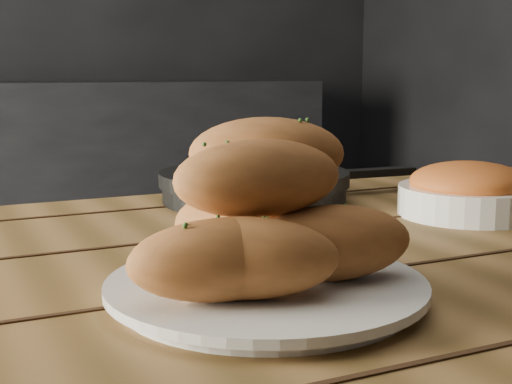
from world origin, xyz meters
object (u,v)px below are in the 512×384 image
object	(u,v)px
skillet	(256,185)
bread_rolls	(260,220)
plate	(266,289)
table	(300,339)
bowl	(469,192)

from	to	relation	value
skillet	bread_rolls	bearing A→B (deg)	-115.03
plate	skillet	distance (m)	0.47
bread_rolls	plate	bearing A→B (deg)	26.45
table	plate	world-z (taller)	plate
plate	bowl	world-z (taller)	bowl
table	bread_rolls	size ratio (longest dim) A/B	5.97
table	bowl	distance (m)	0.33
plate	bread_rolls	distance (m)	0.06
bowl	bread_rolls	bearing A→B (deg)	-153.13
plate	bread_rolls	size ratio (longest dim) A/B	1.06
table	plate	xyz separation A→B (m)	(-0.11, -0.14, 0.11)
skillet	bowl	world-z (taller)	bowl
plate	table	bearing A→B (deg)	51.14
table	skillet	size ratio (longest dim) A/B	3.66
bread_rolls	skillet	bearing A→B (deg)	64.97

